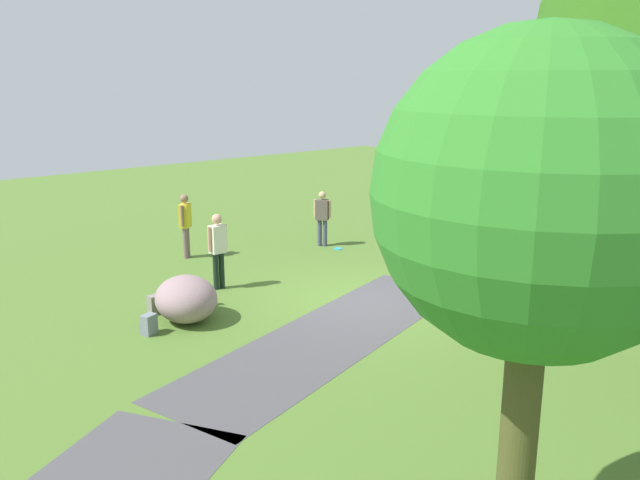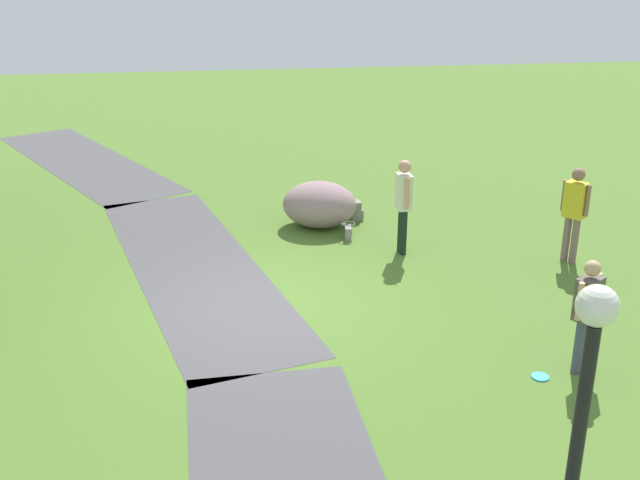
# 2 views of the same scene
# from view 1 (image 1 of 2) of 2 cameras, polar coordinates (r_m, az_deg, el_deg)

# --- Properties ---
(ground_plane) EXTENTS (48.00, 48.00, 0.00)m
(ground_plane) POSITION_cam_1_polar(r_m,az_deg,el_deg) (14.57, 3.90, -5.31)
(ground_plane) COLOR #4F732C
(footpath_segment_near) EXTENTS (8.08, 2.42, 0.01)m
(footpath_segment_near) POSITION_cam_1_polar(r_m,az_deg,el_deg) (19.22, 16.24, -1.05)
(footpath_segment_near) COLOR #4B484C
(footpath_segment_near) RESTS_ON ground
(footpath_segment_mid) EXTENTS (8.27, 4.07, 0.01)m
(footpath_segment_mid) POSITION_cam_1_polar(r_m,az_deg,el_deg) (12.70, 1.06, -8.24)
(footpath_segment_mid) COLOR #4B484C
(footpath_segment_mid) RESTS_ON ground
(young_tree_near_path) EXTENTS (2.82, 2.82, 5.27)m
(young_tree_near_path) POSITION_cam_1_polar(r_m,az_deg,el_deg) (5.74, 18.51, 3.40)
(young_tree_near_path) COLOR #474921
(young_tree_near_path) RESTS_ON ground
(lamp_post) EXTENTS (0.28, 0.28, 3.43)m
(lamp_post) POSITION_cam_1_polar(r_m,az_deg,el_deg) (20.50, 14.02, 6.06)
(lamp_post) COLOR black
(lamp_post) RESTS_ON ground
(lawn_boulder) EXTENTS (1.63, 1.80, 0.93)m
(lawn_boulder) POSITION_cam_1_polar(r_m,az_deg,el_deg) (13.52, -11.60, -5.05)
(lawn_boulder) COLOR gray
(lawn_boulder) RESTS_ON ground
(woman_with_handbag) EXTENTS (0.52, 0.25, 1.78)m
(woman_with_handbag) POSITION_cam_1_polar(r_m,az_deg,el_deg) (15.25, -8.92, -0.47)
(woman_with_handbag) COLOR black
(woman_with_handbag) RESTS_ON ground
(man_near_boulder) EXTENTS (0.43, 0.41, 1.76)m
(man_near_boulder) POSITION_cam_1_polar(r_m,az_deg,el_deg) (18.09, -11.68, 1.64)
(man_near_boulder) COLOR #7E6060
(man_near_boulder) RESTS_ON ground
(passerby_on_path) EXTENTS (0.40, 0.44, 1.62)m
(passerby_on_path) POSITION_cam_1_polar(r_m,az_deg,el_deg) (18.98, 0.21, 2.22)
(passerby_on_path) COLOR #45485F
(passerby_on_path) RESTS_ON ground
(handbag_on_grass) EXTENTS (0.33, 0.31, 0.31)m
(handbag_on_grass) POSITION_cam_1_polar(r_m,az_deg,el_deg) (14.36, -9.86, -5.18)
(handbag_on_grass) COLOR gray
(handbag_on_grass) RESTS_ON ground
(backpack_by_boulder) EXTENTS (0.30, 0.28, 0.40)m
(backpack_by_boulder) POSITION_cam_1_polar(r_m,az_deg,el_deg) (14.15, -14.23, -5.48)
(backpack_by_boulder) COLOR gray
(backpack_by_boulder) RESTS_ON ground
(spare_backpack_on_lawn) EXTENTS (0.33, 0.33, 0.40)m
(spare_backpack_on_lawn) POSITION_cam_1_polar(r_m,az_deg,el_deg) (13.07, -14.74, -7.17)
(spare_backpack_on_lawn) COLOR gray
(spare_backpack_on_lawn) RESTS_ON ground
(frisbee_on_grass) EXTENTS (0.23, 0.23, 0.02)m
(frisbee_on_grass) POSITION_cam_1_polar(r_m,az_deg,el_deg) (18.84, 1.61, -0.77)
(frisbee_on_grass) COLOR #24A6E6
(frisbee_on_grass) RESTS_ON ground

